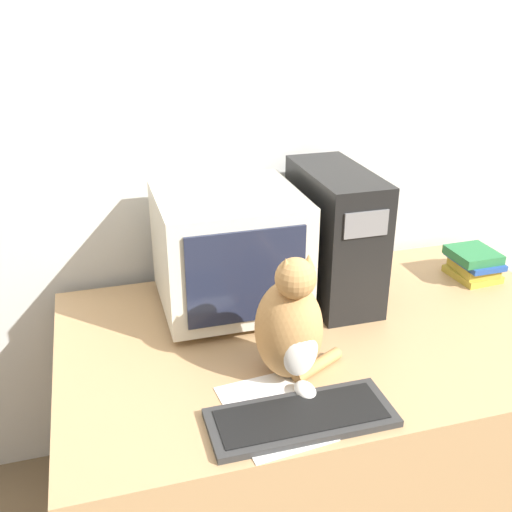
{
  "coord_description": "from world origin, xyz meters",
  "views": [
    {
      "loc": [
        -0.64,
        -0.96,
        1.68
      ],
      "look_at": [
        -0.22,
        0.51,
        0.98
      ],
      "focal_mm": 42.0,
      "sensor_mm": 36.0,
      "label": 1
    }
  ],
  "objects_px": {
    "computer_tower": "(334,234)",
    "cat": "(291,327)",
    "crt_monitor": "(229,250)",
    "keyboard": "(301,417)",
    "pen": "(265,406)",
    "book_stack": "(473,264)"
  },
  "relations": [
    {
      "from": "crt_monitor",
      "to": "book_stack",
      "type": "height_order",
      "value": "crt_monitor"
    },
    {
      "from": "crt_monitor",
      "to": "book_stack",
      "type": "xyz_separation_m",
      "value": [
        0.88,
        -0.03,
        -0.15
      ]
    },
    {
      "from": "crt_monitor",
      "to": "pen",
      "type": "xyz_separation_m",
      "value": [
        -0.04,
        -0.52,
        -0.2
      ]
    },
    {
      "from": "crt_monitor",
      "to": "cat",
      "type": "relative_size",
      "value": 1.2
    },
    {
      "from": "crt_monitor",
      "to": "computer_tower",
      "type": "bearing_deg",
      "value": -0.67
    },
    {
      "from": "book_stack",
      "to": "pen",
      "type": "xyz_separation_m",
      "value": [
        -0.92,
        -0.49,
        -0.05
      ]
    },
    {
      "from": "cat",
      "to": "pen",
      "type": "xyz_separation_m",
      "value": [
        -0.1,
        -0.11,
        -0.15
      ]
    },
    {
      "from": "computer_tower",
      "to": "book_stack",
      "type": "bearing_deg",
      "value": -3.32
    },
    {
      "from": "computer_tower",
      "to": "pen",
      "type": "height_order",
      "value": "computer_tower"
    },
    {
      "from": "book_stack",
      "to": "cat",
      "type": "bearing_deg",
      "value": -155.46
    },
    {
      "from": "keyboard",
      "to": "pen",
      "type": "distance_m",
      "value": 0.1
    },
    {
      "from": "keyboard",
      "to": "cat",
      "type": "relative_size",
      "value": 1.25
    },
    {
      "from": "computer_tower",
      "to": "crt_monitor",
      "type": "bearing_deg",
      "value": 179.33
    },
    {
      "from": "crt_monitor",
      "to": "computer_tower",
      "type": "height_order",
      "value": "computer_tower"
    },
    {
      "from": "pen",
      "to": "crt_monitor",
      "type": "bearing_deg",
      "value": 85.69
    },
    {
      "from": "cat",
      "to": "book_stack",
      "type": "xyz_separation_m",
      "value": [
        0.82,
        0.37,
        -0.09
      ]
    },
    {
      "from": "crt_monitor",
      "to": "keyboard",
      "type": "relative_size",
      "value": 0.96
    },
    {
      "from": "pen",
      "to": "keyboard",
      "type": "bearing_deg",
      "value": -46.18
    },
    {
      "from": "cat",
      "to": "pen",
      "type": "height_order",
      "value": "cat"
    },
    {
      "from": "computer_tower",
      "to": "cat",
      "type": "height_order",
      "value": "computer_tower"
    },
    {
      "from": "cat",
      "to": "book_stack",
      "type": "bearing_deg",
      "value": 19.67
    },
    {
      "from": "crt_monitor",
      "to": "cat",
      "type": "xyz_separation_m",
      "value": [
        0.06,
        -0.41,
        -0.05
      ]
    }
  ]
}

